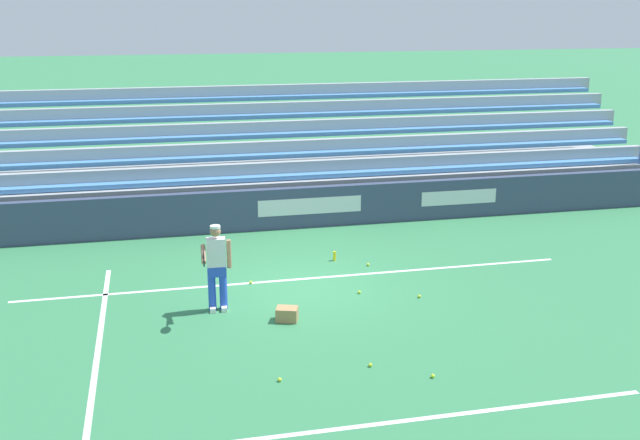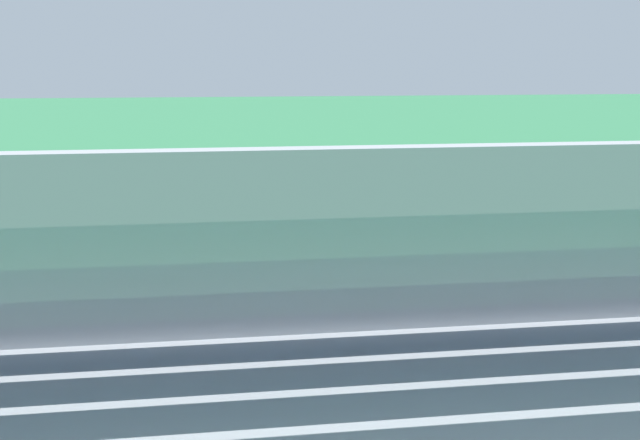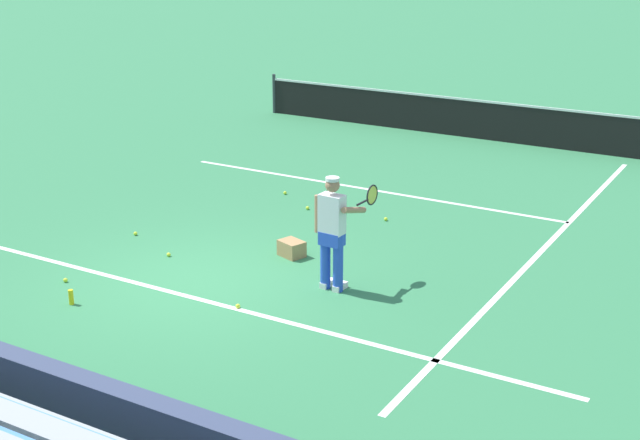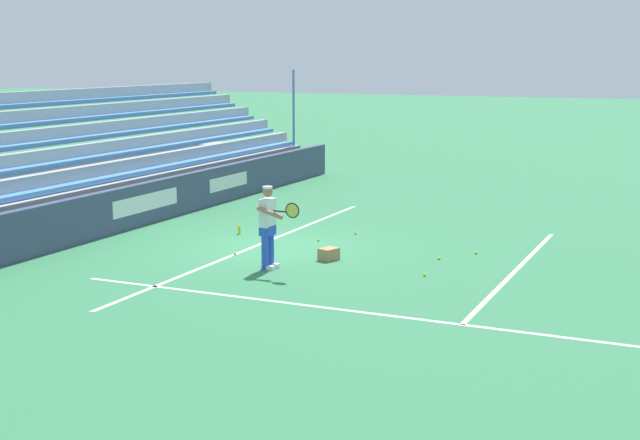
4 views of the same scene
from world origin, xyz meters
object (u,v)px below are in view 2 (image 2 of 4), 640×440
at_px(ball_box_cardboard, 281,263).
at_px(tennis_ball_by_box, 191,286).
at_px(tennis_player, 354,230).
at_px(tennis_ball_toward_net, 151,313).
at_px(tennis_ball_far_right, 178,243).
at_px(tennis_ball_near_player, 220,247).
at_px(water_bottle, 195,316).
at_px(tennis_net, 217,181).
at_px(tennis_ball_on_baseline, 321,296).
at_px(tennis_ball_midcourt, 292,243).
at_px(tennis_ball_far_left, 126,282).

xyz_separation_m(ball_box_cardboard, tennis_ball_by_box, (-1.70, -1.02, -0.10)).
bearing_deg(tennis_player, tennis_ball_toward_net, -153.17).
bearing_deg(tennis_ball_far_right, tennis_ball_toward_net, -95.22).
bearing_deg(tennis_ball_near_player, water_bottle, -97.49).
bearing_deg(tennis_ball_near_player, tennis_net, 87.35).
distance_m(tennis_ball_by_box, tennis_net, 10.08).
height_order(tennis_ball_by_box, water_bottle, water_bottle).
bearing_deg(ball_box_cardboard, water_bottle, -118.30).
distance_m(tennis_ball_toward_net, tennis_net, 11.76).
bearing_deg(tennis_ball_far_right, water_bottle, -88.36).
xyz_separation_m(ball_box_cardboard, tennis_ball_toward_net, (-2.36, -2.63, -0.10)).
bearing_deg(tennis_ball_far_right, ball_box_cardboard, -55.75).
xyz_separation_m(tennis_ball_on_baseline, tennis_ball_midcourt, (0.13, 4.41, 0.00)).
relative_size(tennis_ball_near_player, tennis_ball_toward_net, 1.00).
bearing_deg(tennis_ball_far_right, tennis_player, -48.99).
height_order(tennis_player, tennis_ball_far_right, tennis_player).
bearing_deg(tennis_ball_far_left, tennis_ball_near_player, 55.71).
height_order(tennis_ball_toward_net, tennis_ball_far_right, same).
relative_size(tennis_ball_midcourt, tennis_ball_far_right, 1.00).
relative_size(tennis_player, tennis_ball_near_player, 25.98).
bearing_deg(tennis_ball_far_left, tennis_ball_midcourt, 40.20).
xyz_separation_m(tennis_ball_midcourt, tennis_ball_far_right, (-2.42, 0.42, 0.00)).
xyz_separation_m(tennis_ball_near_player, tennis_ball_far_right, (-0.87, 0.59, 0.00)).
xyz_separation_m(tennis_ball_near_player, water_bottle, (-0.70, -5.33, 0.08)).
bearing_deg(tennis_player, tennis_ball_by_box, -175.97).
xyz_separation_m(tennis_ball_far_left, tennis_ball_by_box, (1.13, -0.49, 0.00)).
bearing_deg(tennis_ball_far_left, tennis_ball_toward_net, -77.26).
distance_m(tennis_ball_near_player, tennis_ball_far_right, 1.05).
distance_m(tennis_ball_on_baseline, tennis_ball_toward_net, 2.83).
distance_m(tennis_player, tennis_net, 10.01).
bearing_deg(tennis_ball_by_box, tennis_ball_far_right, 92.55).
distance_m(tennis_ball_far_right, tennis_net, 6.38).
relative_size(tennis_ball_near_player, tennis_ball_midcourt, 1.00).
relative_size(ball_box_cardboard, tennis_net, 0.04).
relative_size(tennis_player, water_bottle, 7.80).
relative_size(ball_box_cardboard, tennis_ball_far_right, 6.06).
xyz_separation_m(tennis_player, tennis_ball_toward_net, (-3.59, -1.82, -0.86)).
distance_m(ball_box_cardboard, tennis_net, 9.03).
relative_size(tennis_ball_far_right, water_bottle, 0.30).
relative_size(tennis_ball_by_box, water_bottle, 0.30).
bearing_deg(tennis_ball_by_box, tennis_ball_toward_net, -112.27).
distance_m(tennis_ball_toward_net, water_bottle, 0.85).
bearing_deg(tennis_ball_on_baseline, ball_box_cardboard, 101.16).
xyz_separation_m(tennis_ball_far_left, tennis_ball_far_right, (0.97, 3.28, 0.00)).
xyz_separation_m(tennis_ball_toward_net, tennis_ball_far_right, (0.49, 5.38, 0.00)).
bearing_deg(tennis_net, tennis_ball_near_player, -92.65).
bearing_deg(tennis_ball_toward_net, tennis_ball_by_box, 67.73).
bearing_deg(water_bottle, tennis_ball_far_right, 91.64).
bearing_deg(ball_box_cardboard, tennis_ball_far_right, 124.25).
xyz_separation_m(tennis_player, ball_box_cardboard, (-1.23, 0.81, -0.76)).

